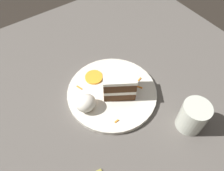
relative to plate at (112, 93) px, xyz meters
The scene contains 8 objects.
ground_plane 0.06m from the plate, 142.57° to the left, with size 6.00×6.00×0.00m, color black.
dining_table 0.05m from the plate, 142.57° to the left, with size 1.19×1.02×0.02m, color #56514C.
plate is the anchor object (origin of this frame).
cake_slice 0.06m from the plate, 36.10° to the right, with size 0.12×0.11×0.09m.
cream_dollop 0.10m from the plate, behind, with size 0.06×0.06×0.05m, color white.
orange_garnish 0.08m from the plate, 102.54° to the left, with size 0.06×0.06×0.01m, color orange.
carrot_shreds_scatter 0.03m from the plate, 21.12° to the left, with size 0.20×0.18×0.00m.
drinking_glass 0.25m from the plate, 60.61° to the right, with size 0.08×0.08×0.10m.
Camera 1 is at (-0.19, -0.36, 0.61)m, focal length 35.00 mm.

